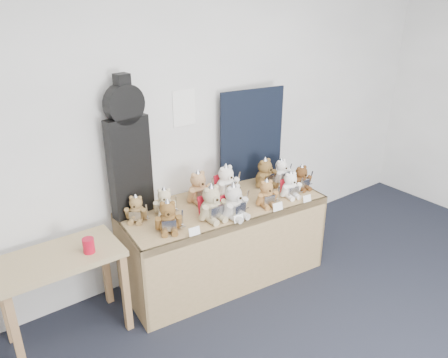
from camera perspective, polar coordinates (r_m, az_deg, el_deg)
room_shell at (r=3.62m, az=-5.21°, el=9.24°), size 6.00×6.00×6.00m
display_table at (r=3.66m, az=0.29°, el=-5.79°), size 1.76×0.88×0.71m
side_table at (r=3.28m, az=-20.51°, el=-11.12°), size 0.83×0.47×0.69m
guitar_case at (r=3.35m, az=-12.39°, el=3.78°), size 0.34×0.14×1.10m
navy_board at (r=3.97m, az=3.64°, el=5.68°), size 0.63×0.12×0.85m
red_cup at (r=3.15m, az=-17.27°, el=-8.30°), size 0.08×0.08×0.11m
teddy_front_far_left at (r=3.22m, az=-7.29°, el=-5.01°), size 0.22×0.22×0.28m
teddy_front_left at (r=3.35m, az=-1.59°, el=-3.33°), size 0.26×0.21×0.32m
teddy_front_centre at (r=3.38m, az=1.29°, el=-3.13°), size 0.26×0.23×0.31m
teddy_front_right at (r=3.59m, az=5.58°, el=-1.97°), size 0.21×0.19×0.26m
teddy_front_far_right at (r=3.76m, az=8.67°, el=-0.87°), size 0.21×0.19×0.26m
teddy_front_end at (r=3.93m, az=10.09°, el=0.08°), size 0.20×0.17×0.25m
teddy_back_left at (r=3.47m, az=-7.76°, el=-3.04°), size 0.20×0.20×0.25m
teddy_back_centre_left at (r=3.63m, az=-3.33°, el=-1.20°), size 0.25×0.20×0.31m
teddy_back_centre_right at (r=3.74m, az=0.31°, el=-0.38°), size 0.25×0.21×0.31m
teddy_back_right at (r=3.93m, az=5.42°, el=0.65°), size 0.25×0.21×0.30m
teddy_back_end at (r=4.04m, az=7.50°, el=0.95°), size 0.21×0.17×0.25m
teddy_back_far_left at (r=3.41m, az=-11.39°, el=-3.92°), size 0.19×0.20×0.24m
entry_card_a at (r=3.18m, az=-3.89°, el=-6.83°), size 0.09×0.03×0.06m
entry_card_b at (r=3.35m, az=1.92°, el=-5.18°), size 0.08×0.03×0.06m
entry_card_c at (r=3.54m, az=7.04°, el=-3.60°), size 0.09×0.03×0.07m
entry_card_d at (r=3.72m, az=10.79°, el=-2.52°), size 0.08×0.03×0.06m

